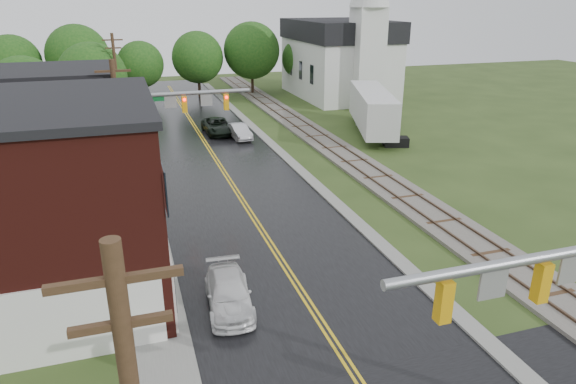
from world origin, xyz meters
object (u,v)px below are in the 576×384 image
pickup_white (229,293)px  semi_trailer (372,109)px  utility_pole_b (121,140)px  church (343,51)px  tree_left_e (94,78)px  traffic_signal_far (173,113)px  traffic_signal_near (562,296)px  utility_pole_c (117,81)px  suv_dark (218,126)px  sedan_silver (239,132)px  tree_left_c (27,95)px

pickup_white → semi_trailer: bearing=57.7°
utility_pole_b → pickup_white: (3.60, -10.44, -4.09)m
church → tree_left_e: (-28.85, -7.84, -1.02)m
utility_pole_b → tree_left_e: utility_pole_b is taller
traffic_signal_far → utility_pole_b: (-3.33, -5.00, -0.25)m
traffic_signal_near → utility_pole_c: utility_pole_c is taller
traffic_signal_near → suv_dark: bearing=92.7°
traffic_signal_near → sedan_silver: size_ratio=1.84×
pickup_white → traffic_signal_near: bearing=-50.1°
sedan_silver → semi_trailer: 12.49m
traffic_signal_far → suv_dark: 14.86m
church → traffic_signal_near: (-16.53, -51.74, -0.87)m
church → utility_pole_b: bearing=-130.2°
tree_left_e → suv_dark: (10.53, -5.62, -4.10)m
suv_dark → semi_trailer: 14.48m
church → suv_dark: size_ratio=3.89×
suv_dark → sedan_silver: 2.85m
utility_pole_c → sedan_silver: utility_pole_c is taller
semi_trailer → utility_pole_c: bearing=160.1°
tree_left_e → pickup_white: bearing=-80.7°
pickup_white → utility_pole_b: bearing=114.1°
tree_left_c → semi_trailer: tree_left_c is taller
church → utility_pole_b: 41.55m
utility_pole_b → pickup_white: size_ratio=2.07×
traffic_signal_near → pickup_white: traffic_signal_near is taller
traffic_signal_far → sedan_silver: bearing=58.5°
traffic_signal_far → sedan_silver: (6.65, 10.85, -4.31)m
traffic_signal_near → pickup_white: bearing=124.9°
utility_pole_b → tree_left_c: size_ratio=1.18×
suv_dark → tree_left_e: bearing=150.1°
church → tree_left_e: 29.91m
utility_pole_c → semi_trailer: bearing=-19.9°
traffic_signal_near → tree_left_c: size_ratio=0.96×
traffic_signal_near → tree_left_c: 41.67m
utility_pole_c → sedan_silver: bearing=-31.6°
church → tree_left_e: church is taller
tree_left_e → pickup_white: size_ratio=1.88×
utility_pole_b → suv_dark: bearing=65.1°
tree_left_c → pickup_white: bearing=-69.4°
traffic_signal_far → utility_pole_c: (-3.33, 17.00, -0.25)m
traffic_signal_far → utility_pole_b: 6.01m
pickup_white → semi_trailer: 30.75m
pickup_white → sedan_silver: bearing=81.4°
sedan_silver → semi_trailer: size_ratio=0.31×
tree_left_e → tree_left_c: bearing=-129.8°
traffic_signal_far → semi_trailer: 21.07m
tree_left_e → semi_trailer: 26.33m
tree_left_c → suv_dark: (15.53, 0.38, -3.80)m
traffic_signal_near → pickup_white: (-6.67, 9.56, -4.34)m
suv_dark → semi_trailer: size_ratio=0.40×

